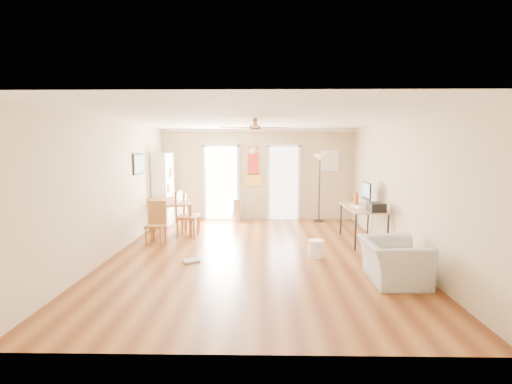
{
  "coord_description": "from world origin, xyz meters",
  "views": [
    {
      "loc": [
        0.13,
        -6.91,
        2.07
      ],
      "look_at": [
        0.0,
        0.6,
        1.15
      ],
      "focal_mm": 25.4,
      "sensor_mm": 36.0,
      "label": 1
    }
  ],
  "objects_px": {
    "dining_table": "(169,216)",
    "wastebasket_a": "(316,249)",
    "torchiere_lamp": "(319,188)",
    "trash_can": "(237,210)",
    "dining_chair_right_b": "(188,214)",
    "computer_desk": "(362,225)",
    "armchair": "(393,262)",
    "dining_chair_near": "(155,223)",
    "printer": "(376,207)",
    "bookshelf": "(163,189)",
    "dining_chair_right_a": "(192,213)",
    "wastebasket_b": "(384,267)"
  },
  "relations": [
    {
      "from": "dining_chair_right_a",
      "to": "torchiere_lamp",
      "type": "bearing_deg",
      "value": -75.16
    },
    {
      "from": "dining_table",
      "to": "dining_chair_right_b",
      "type": "relative_size",
      "value": 1.47
    },
    {
      "from": "dining_table",
      "to": "computer_desk",
      "type": "xyz_separation_m",
      "value": [
        4.49,
        -0.86,
        -0.0
      ]
    },
    {
      "from": "bookshelf",
      "to": "wastebasket_a",
      "type": "distance_m",
      "value": 4.78
    },
    {
      "from": "dining_chair_near",
      "to": "computer_desk",
      "type": "distance_m",
      "value": 4.51
    },
    {
      "from": "bookshelf",
      "to": "dining_table",
      "type": "distance_m",
      "value": 1.15
    },
    {
      "from": "bookshelf",
      "to": "armchair",
      "type": "distance_m",
      "value": 6.33
    },
    {
      "from": "trash_can",
      "to": "armchair",
      "type": "bearing_deg",
      "value": -59.78
    },
    {
      "from": "dining_chair_near",
      "to": "dining_chair_right_b",
      "type": "bearing_deg",
      "value": 51.49
    },
    {
      "from": "wastebasket_a",
      "to": "wastebasket_b",
      "type": "relative_size",
      "value": 1.13
    },
    {
      "from": "torchiere_lamp",
      "to": "printer",
      "type": "distance_m",
      "value": 2.89
    },
    {
      "from": "torchiere_lamp",
      "to": "trash_can",
      "type": "bearing_deg",
      "value": 179.21
    },
    {
      "from": "dining_chair_right_b",
      "to": "computer_desk",
      "type": "relative_size",
      "value": 0.74
    },
    {
      "from": "armchair",
      "to": "dining_chair_right_a",
      "type": "bearing_deg",
      "value": 47.71
    },
    {
      "from": "torchiere_lamp",
      "to": "armchair",
      "type": "bearing_deg",
      "value": -84.93
    },
    {
      "from": "trash_can",
      "to": "armchair",
      "type": "distance_m",
      "value": 5.44
    },
    {
      "from": "armchair",
      "to": "dining_table",
      "type": "bearing_deg",
      "value": 52.14
    },
    {
      "from": "dining_chair_right_a",
      "to": "dining_chair_near",
      "type": "bearing_deg",
      "value": 147.85
    },
    {
      "from": "torchiere_lamp",
      "to": "armchair",
      "type": "relative_size",
      "value": 1.88
    },
    {
      "from": "dining_chair_right_b",
      "to": "wastebasket_b",
      "type": "relative_size",
      "value": 3.63
    },
    {
      "from": "trash_can",
      "to": "torchiere_lamp",
      "type": "xyz_separation_m",
      "value": [
        2.32,
        -0.03,
        0.63
      ]
    },
    {
      "from": "dining_chair_right_a",
      "to": "wastebasket_a",
      "type": "xyz_separation_m",
      "value": [
        2.75,
        -2.09,
        -0.3
      ]
    },
    {
      "from": "torchiere_lamp",
      "to": "wastebasket_b",
      "type": "relative_size",
      "value": 6.41
    },
    {
      "from": "dining_chair_right_a",
      "to": "dining_chair_right_b",
      "type": "bearing_deg",
      "value": 173.25
    },
    {
      "from": "torchiere_lamp",
      "to": "wastebasket_a",
      "type": "height_order",
      "value": "torchiere_lamp"
    },
    {
      "from": "wastebasket_a",
      "to": "printer",
      "type": "bearing_deg",
      "value": 25.12
    },
    {
      "from": "wastebasket_b",
      "to": "printer",
      "type": "bearing_deg",
      "value": 78.11
    },
    {
      "from": "dining_chair_right_b",
      "to": "computer_desk",
      "type": "distance_m",
      "value": 3.96
    },
    {
      "from": "dining_chair_right_b",
      "to": "dining_chair_near",
      "type": "xyz_separation_m",
      "value": [
        -0.57,
        -0.65,
        -0.08
      ]
    },
    {
      "from": "dining_chair_near",
      "to": "printer",
      "type": "height_order",
      "value": "printer"
    },
    {
      "from": "bookshelf",
      "to": "computer_desk",
      "type": "xyz_separation_m",
      "value": [
        4.87,
        -1.78,
        -0.58
      ]
    },
    {
      "from": "computer_desk",
      "to": "wastebasket_b",
      "type": "bearing_deg",
      "value": -95.9
    },
    {
      "from": "dining_table",
      "to": "armchair",
      "type": "relative_size",
      "value": 1.56
    },
    {
      "from": "bookshelf",
      "to": "trash_can",
      "type": "height_order",
      "value": "bookshelf"
    },
    {
      "from": "bookshelf",
      "to": "trash_can",
      "type": "bearing_deg",
      "value": 29.44
    },
    {
      "from": "dining_table",
      "to": "wastebasket_a",
      "type": "height_order",
      "value": "dining_table"
    },
    {
      "from": "dining_chair_near",
      "to": "trash_can",
      "type": "distance_m",
      "value": 3.0
    },
    {
      "from": "dining_chair_near",
      "to": "trash_can",
      "type": "height_order",
      "value": "dining_chair_near"
    },
    {
      "from": "dining_chair_right_b",
      "to": "printer",
      "type": "relative_size",
      "value": 3.02
    },
    {
      "from": "computer_desk",
      "to": "wastebasket_b",
      "type": "xyz_separation_m",
      "value": [
        -0.22,
        -2.13,
        -0.24
      ]
    },
    {
      "from": "dining_table",
      "to": "computer_desk",
      "type": "distance_m",
      "value": 4.57
    },
    {
      "from": "dining_chair_near",
      "to": "printer",
      "type": "relative_size",
      "value": 2.57
    },
    {
      "from": "armchair",
      "to": "trash_can",
      "type": "bearing_deg",
      "value": 29.72
    },
    {
      "from": "dining_chair_near",
      "to": "printer",
      "type": "xyz_separation_m",
      "value": [
        4.62,
        -0.29,
        0.41
      ]
    },
    {
      "from": "torchiere_lamp",
      "to": "printer",
      "type": "bearing_deg",
      "value": -75.69
    },
    {
      "from": "torchiere_lamp",
      "to": "armchair",
      "type": "distance_m",
      "value": 4.73
    },
    {
      "from": "computer_desk",
      "to": "printer",
      "type": "height_order",
      "value": "printer"
    },
    {
      "from": "computer_desk",
      "to": "wastebasket_b",
      "type": "height_order",
      "value": "computer_desk"
    },
    {
      "from": "printer",
      "to": "torchiere_lamp",
      "type": "bearing_deg",
      "value": 101.41
    },
    {
      "from": "dining_chair_near",
      "to": "bookshelf",
      "type": "bearing_deg",
      "value": 102.87
    }
  ]
}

